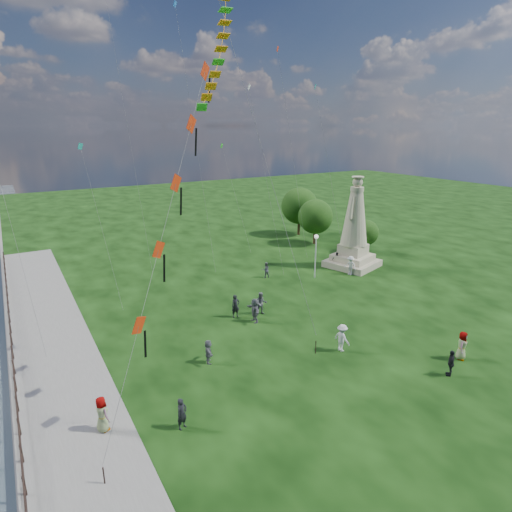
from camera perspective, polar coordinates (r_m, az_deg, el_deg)
waterfront at (r=28.84m, az=-27.17°, el=-14.43°), size 200.00×200.00×1.51m
statue at (r=44.87m, az=12.95°, el=2.93°), size 5.74×5.74×9.32m
lamppost at (r=40.87m, az=7.99°, el=1.23°), size 0.40×0.40×4.29m
tree_row at (r=54.90m, az=7.48°, el=5.79°), size 6.15×14.74×6.34m
person_0 at (r=22.18m, az=-9.85°, el=-20.01°), size 0.70×0.59×1.62m
person_1 at (r=33.26m, az=0.71°, el=-6.34°), size 1.02×0.82×1.82m
person_2 at (r=28.71m, az=11.39°, el=-10.64°), size 0.75×1.26×1.85m
person_3 at (r=28.12m, az=24.55°, el=-12.84°), size 1.05×0.97×1.62m
person_4 at (r=30.13m, az=25.77°, el=-10.71°), size 1.06×0.90×1.85m
person_5 at (r=27.10m, az=-6.37°, el=-12.54°), size 1.04×1.54×1.52m
person_6 at (r=32.83m, az=-2.74°, el=-6.68°), size 0.67×0.45×1.81m
person_7 at (r=41.19m, az=1.31°, el=-1.87°), size 0.84×0.62×1.55m
person_8 at (r=42.93m, az=12.47°, el=-1.23°), size 0.98×1.37×1.90m
person_9 at (r=44.81m, az=10.69°, el=-0.52°), size 1.09×0.85×1.65m
person_10 at (r=22.82m, az=-19.83°, el=-19.42°), size 0.82×1.01×1.79m
person_11 at (r=32.04m, az=-0.20°, el=-7.24°), size 0.84×1.76×1.85m
red_kite_train at (r=22.29m, az=-10.75°, el=8.36°), size 9.59×9.35×17.56m
small_kites at (r=42.76m, az=-7.19°, el=17.40°), size 31.65×18.72×25.85m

